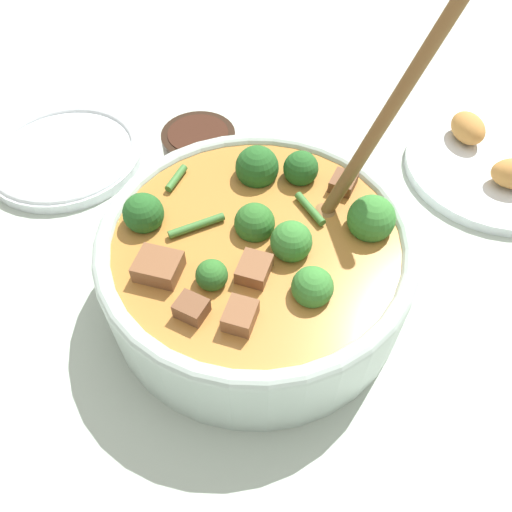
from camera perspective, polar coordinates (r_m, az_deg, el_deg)
The scene contains 5 objects.
ground_plane at distance 0.50m, azimuth -0.00°, elevation -4.02°, with size 4.00×4.00×0.00m, color #ADBCAD.
stew_bowl at distance 0.46m, azimuth 0.10°, elevation -0.27°, with size 0.28×0.31×0.27m.
condiment_bowl at distance 0.62m, azimuth -6.49°, elevation 12.44°, with size 0.09×0.09×0.04m.
empty_plate at distance 0.67m, azimuth -20.99°, elevation 10.77°, with size 0.19×0.19×0.02m.
food_plate at distance 0.67m, azimuth 25.65°, elevation 9.38°, with size 0.21×0.21×0.05m.
Camera 1 is at (-0.22, 0.17, 0.41)m, focal length 35.00 mm.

